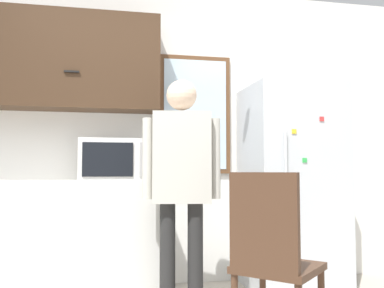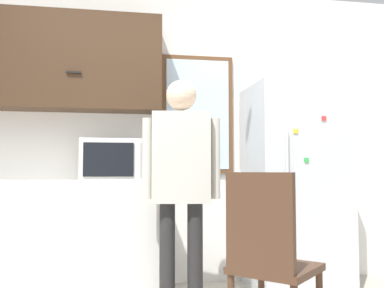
{
  "view_description": "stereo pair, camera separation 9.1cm",
  "coord_description": "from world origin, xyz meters",
  "px_view_note": "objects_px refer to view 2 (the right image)",
  "views": [
    {
      "loc": [
        -0.43,
        -2.1,
        1.01
      ],
      "look_at": [
        0.19,
        0.95,
        1.2
      ],
      "focal_mm": 40.0,
      "sensor_mm": 36.0,
      "label": 1
    },
    {
      "loc": [
        -0.34,
        -2.12,
        1.01
      ],
      "look_at": [
        0.19,
        0.95,
        1.2
      ],
      "focal_mm": 40.0,
      "sensor_mm": 36.0,
      "label": 2
    }
  ],
  "objects_px": {
    "microwave": "(115,160)",
    "chair": "(269,254)",
    "person": "(181,170)",
    "refrigerator": "(294,186)"
  },
  "relations": [
    {
      "from": "microwave",
      "to": "chair",
      "type": "distance_m",
      "value": 1.55
    },
    {
      "from": "person",
      "to": "refrigerator",
      "type": "xyz_separation_m",
      "value": [
        1.06,
        0.47,
        -0.14
      ]
    },
    {
      "from": "refrigerator",
      "to": "chair",
      "type": "xyz_separation_m",
      "value": [
        -0.67,
        -1.2,
        -0.33
      ]
    },
    {
      "from": "microwave",
      "to": "person",
      "type": "distance_m",
      "value": 0.65
    },
    {
      "from": "refrigerator",
      "to": "microwave",
      "type": "bearing_deg",
      "value": -178.79
    },
    {
      "from": "microwave",
      "to": "person",
      "type": "relative_size",
      "value": 0.32
    },
    {
      "from": "refrigerator",
      "to": "chair",
      "type": "relative_size",
      "value": 1.74
    },
    {
      "from": "microwave",
      "to": "chair",
      "type": "height_order",
      "value": "microwave"
    },
    {
      "from": "microwave",
      "to": "person",
      "type": "bearing_deg",
      "value": -43.37
    },
    {
      "from": "person",
      "to": "chair",
      "type": "bearing_deg",
      "value": -54.22
    }
  ]
}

